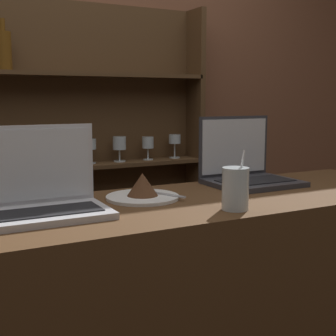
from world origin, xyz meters
The scene contains 6 objects.
back_wall centered at (0.00, 1.43, 1.35)m, with size 7.00×0.06×2.70m.
back_shelf centered at (0.04, 1.35, 0.95)m, with size 1.43×0.18×1.82m.
laptop_near centered at (-0.34, 0.28, 1.08)m, with size 0.34×0.21×0.24m.
laptop_far centered at (0.44, 0.41, 1.08)m, with size 0.31×0.25×0.24m.
cake_plate centered at (-0.01, 0.34, 1.06)m, with size 0.23×0.23×0.08m.
water_glass centered at (0.16, 0.09, 1.09)m, with size 0.08×0.08×0.17m.
Camera 1 is at (-0.60, -0.97, 1.34)m, focal length 50.00 mm.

